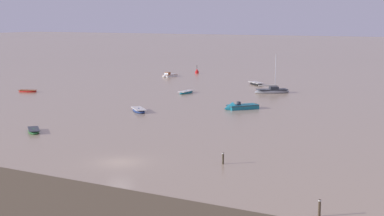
% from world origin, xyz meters
% --- Properties ---
extents(ground_plane, '(800.00, 800.00, 0.00)m').
position_xyz_m(ground_plane, '(0.00, 0.00, 0.00)').
color(ground_plane, tan).
extents(rowboat_moored_0, '(4.59, 4.18, 0.73)m').
position_xyz_m(rowboat_moored_0, '(-13.98, 66.36, 0.20)').
color(rowboat_moored_0, black).
rests_on(rowboat_moored_0, ground).
extents(motorboat_moored_0, '(4.86, 5.41, 1.86)m').
position_xyz_m(motorboat_moored_0, '(-3.68, 34.95, 0.26)').
color(motorboat_moored_0, '#197084').
rests_on(motorboat_moored_0, ground).
extents(rowboat_moored_2, '(3.78, 2.35, 0.56)m').
position_xyz_m(rowboat_moored_2, '(-46.56, 34.45, 0.15)').
color(rowboat_moored_2, red).
rests_on(rowboat_moored_2, ground).
extents(rowboat_moored_3, '(1.55, 4.11, 0.64)m').
position_xyz_m(rowboat_moored_3, '(-19.85, 47.39, 0.17)').
color(rowboat_moored_3, '#197084').
rests_on(rowboat_moored_3, ground).
extents(motorboat_moored_1, '(2.20, 4.47, 1.63)m').
position_xyz_m(motorboat_moored_1, '(-38.47, 71.35, 0.25)').
color(motorboat_moored_1, white).
rests_on(motorboat_moored_1, ground).
extents(sailboat_moored_1, '(6.41, 5.85, 7.44)m').
position_xyz_m(sailboat_moored_1, '(-6.19, 55.42, 0.32)').
color(sailboat_moored_1, gray).
rests_on(sailboat_moored_1, ground).
extents(rowboat_moored_5, '(4.32, 4.17, 0.71)m').
position_xyz_m(rowboat_moored_5, '(-15.53, 25.77, 0.19)').
color(rowboat_moored_5, navy).
rests_on(rowboat_moored_5, ground).
extents(rowboat_moored_6, '(3.65, 3.45, 0.59)m').
position_xyz_m(rowboat_moored_6, '(-17.90, 6.86, 0.16)').
color(rowboat_moored_6, '#23602D').
rests_on(rowboat_moored_6, ground).
extents(channel_buoy, '(0.90, 0.90, 2.30)m').
position_xyz_m(channel_buoy, '(-36.62, 82.08, 0.46)').
color(channel_buoy, red).
rests_on(channel_buoy, ground).
extents(mooring_post_near, '(0.22, 0.22, 1.34)m').
position_xyz_m(mooring_post_near, '(21.13, -5.47, 0.59)').
color(mooring_post_near, '#403323').
rests_on(mooring_post_near, ground).
extents(mooring_post_left, '(0.22, 0.22, 1.21)m').
position_xyz_m(mooring_post_left, '(8.88, 4.29, 0.53)').
color(mooring_post_left, '#3B3323').
rests_on(mooring_post_left, ground).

